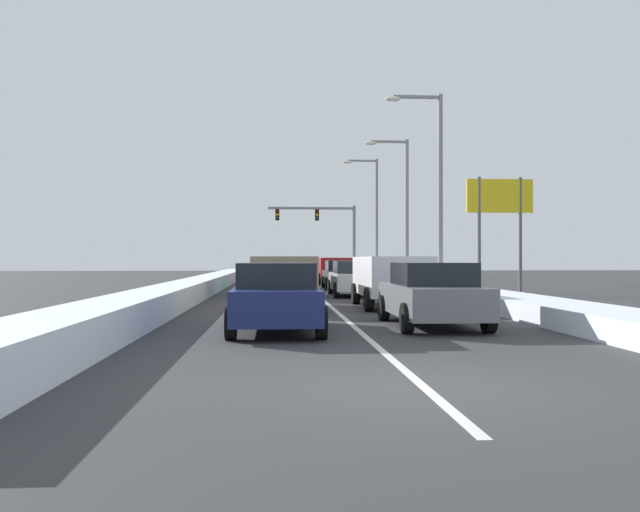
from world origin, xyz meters
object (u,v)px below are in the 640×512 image
street_lamp_right_mid (401,199)px  roadside_sign_right (500,208)px  suv_white_right_lane_second (391,277)px  sedan_silver_right_lane_third (354,278)px  street_lamp_right_near (433,176)px  street_lamp_right_far (372,208)px  sedan_gray_right_lane_nearest (432,294)px  sedan_maroon_center_lane_fifth (276,272)px  sedan_charcoal_right_lane_fourth (342,275)px  suv_red_right_lane_fifth (334,268)px  suv_green_center_lane_fourth (274,270)px  suv_black_center_lane_third (278,273)px  traffic_light_gantry (327,225)px  sedan_navy_center_lane_nearest (276,297)px  suv_tan_center_lane_second (284,277)px

street_lamp_right_mid → roadside_sign_right: (3.04, -9.02, -1.23)m
suv_white_right_lane_second → sedan_silver_right_lane_third: 6.93m
street_lamp_right_near → sedan_silver_right_lane_third: bearing=-155.8°
street_lamp_right_far → roadside_sign_right: bearing=-79.8°
street_lamp_right_mid → suv_white_right_lane_second: bearing=-101.7°
sedan_gray_right_lane_nearest → roadside_sign_right: size_ratio=0.82×
sedan_gray_right_lane_nearest → street_lamp_right_mid: 25.52m
suv_white_right_lane_second → sedan_maroon_center_lane_fifth: 21.44m
sedan_silver_right_lane_third → sedan_maroon_center_lane_fifth: 14.58m
suv_white_right_lane_second → street_lamp_right_far: street_lamp_right_far is taller
sedan_charcoal_right_lane_fourth → roadside_sign_right: (7.13, -4.29, 3.25)m
sedan_silver_right_lane_third → suv_red_right_lane_fifth: suv_red_right_lane_fifth is taller
street_lamp_right_far → sedan_maroon_center_lane_fifth: bearing=-134.4°
sedan_silver_right_lane_third → suv_white_right_lane_second: bearing=-86.6°
suv_green_center_lane_fourth → sedan_maroon_center_lane_fifth: (0.10, 7.04, -0.25)m
street_lamp_right_mid → street_lamp_right_far: 9.94m
suv_white_right_lane_second → sedan_gray_right_lane_nearest: bearing=-90.8°
suv_black_center_lane_third → sedan_silver_right_lane_third: bearing=3.2°
suv_red_right_lane_fifth → suv_green_center_lane_fourth: bearing=-119.6°
street_lamp_right_mid → sedan_gray_right_lane_nearest: bearing=-99.0°
street_lamp_right_far → traffic_light_gantry: bearing=111.0°
traffic_light_gantry → sedan_silver_right_lane_third: bearing=-92.1°
suv_white_right_lane_second → suv_black_center_lane_third: same height
suv_black_center_lane_third → sedan_navy_center_lane_nearest: bearing=-90.4°
sedan_silver_right_lane_third → street_lamp_right_near: size_ratio=0.49×
sedan_gray_right_lane_nearest → suv_white_right_lane_second: (0.09, 6.22, 0.25)m
suv_white_right_lane_second → suv_black_center_lane_third: size_ratio=1.00×
street_lamp_right_near → sedan_charcoal_right_lane_fourth: bearing=125.5°
suv_tan_center_lane_second → traffic_light_gantry: size_ratio=0.65×
suv_green_center_lane_fourth → street_lamp_right_far: bearing=63.0°
sedan_silver_right_lane_third → sedan_navy_center_lane_nearest: size_ratio=1.00×
sedan_maroon_center_lane_fifth → roadside_sign_right: size_ratio=0.82×
sedan_maroon_center_lane_fifth → roadside_sign_right: (10.66, -11.53, 3.25)m
sedan_silver_right_lane_third → suv_green_center_lane_fourth: bearing=115.9°
suv_tan_center_lane_second → street_lamp_right_near: 12.22m
sedan_gray_right_lane_nearest → roadside_sign_right: 17.57m
roadside_sign_right → street_lamp_right_mid: bearing=108.7°
suv_green_center_lane_fourth → roadside_sign_right: bearing=-22.6°
suv_green_center_lane_fourth → street_lamp_right_far: (7.37, 14.46, 4.38)m
suv_red_right_lane_fifth → sedan_maroon_center_lane_fifth: bearing=174.1°
suv_tan_center_lane_second → suv_black_center_lane_third: (-0.13, 7.08, 0.00)m
sedan_gray_right_lane_nearest → street_lamp_right_near: size_ratio=0.49×
suv_tan_center_lane_second → street_lamp_right_mid: street_lamp_right_mid is taller
sedan_charcoal_right_lane_fourth → traffic_light_gantry: bearing=87.7°
sedan_navy_center_lane_nearest → suv_green_center_lane_fourth: (-0.12, 21.19, 0.25)m
sedan_gray_right_lane_nearest → sedan_navy_center_lane_nearest: (-3.67, -0.91, 0.00)m
suv_black_center_lane_third → street_lamp_right_far: bearing=71.9°
traffic_light_gantry → street_lamp_right_near: 27.46m
suv_tan_center_lane_second → suv_black_center_lane_third: size_ratio=1.00×
suv_black_center_lane_third → street_lamp_right_mid: 14.65m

